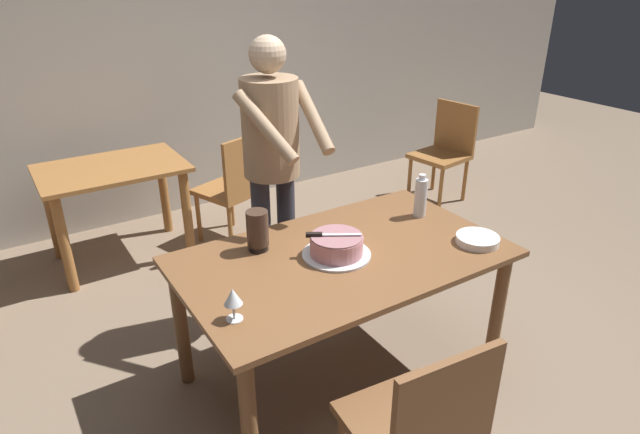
% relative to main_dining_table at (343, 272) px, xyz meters
% --- Properties ---
extents(ground_plane, '(14.00, 14.00, 0.00)m').
position_rel_main_dining_table_xyz_m(ground_plane, '(0.00, 0.00, -0.65)').
color(ground_plane, '#7A6651').
extents(back_wall, '(10.00, 0.12, 2.70)m').
position_rel_main_dining_table_xyz_m(back_wall, '(0.00, 2.66, 0.70)').
color(back_wall, '#BCB7AD').
rests_on(back_wall, ground_plane).
extents(main_dining_table, '(1.61, 0.96, 0.75)m').
position_rel_main_dining_table_xyz_m(main_dining_table, '(0.00, 0.00, 0.00)').
color(main_dining_table, brown).
rests_on(main_dining_table, ground_plane).
extents(cake_on_platter, '(0.34, 0.34, 0.11)m').
position_rel_main_dining_table_xyz_m(cake_on_platter, '(-0.04, 0.01, 0.15)').
color(cake_on_platter, silver).
rests_on(cake_on_platter, main_dining_table).
extents(cake_knife, '(0.24, 0.16, 0.02)m').
position_rel_main_dining_table_xyz_m(cake_knife, '(-0.10, 0.04, 0.22)').
color(cake_knife, silver).
rests_on(cake_knife, cake_on_platter).
extents(plate_stack, '(0.22, 0.22, 0.04)m').
position_rel_main_dining_table_xyz_m(plate_stack, '(0.65, -0.28, 0.12)').
color(plate_stack, white).
rests_on(plate_stack, main_dining_table).
extents(wine_glass_near, '(0.08, 0.08, 0.14)m').
position_rel_main_dining_table_xyz_m(wine_glass_near, '(-0.68, -0.21, 0.21)').
color(wine_glass_near, silver).
rests_on(wine_glass_near, main_dining_table).
extents(water_bottle, '(0.07, 0.07, 0.25)m').
position_rel_main_dining_table_xyz_m(water_bottle, '(0.62, 0.13, 0.22)').
color(water_bottle, silver).
rests_on(water_bottle, main_dining_table).
extents(hurricane_lamp, '(0.11, 0.11, 0.21)m').
position_rel_main_dining_table_xyz_m(hurricane_lamp, '(-0.33, 0.27, 0.21)').
color(hurricane_lamp, black).
rests_on(hurricane_lamp, main_dining_table).
extents(person_cutting_cake, '(0.46, 0.57, 1.72)m').
position_rel_main_dining_table_xyz_m(person_cutting_cake, '(-0.02, 0.69, 0.43)').
color(person_cutting_cake, '#2D2D38').
rests_on(person_cutting_cake, ground_plane).
extents(chair_near_side, '(0.48, 0.48, 0.90)m').
position_rel_main_dining_table_xyz_m(chair_near_side, '(-0.24, -0.85, -0.16)').
color(chair_near_side, brown).
rests_on(chair_near_side, ground_plane).
extents(background_table, '(1.00, 0.70, 0.74)m').
position_rel_main_dining_table_xyz_m(background_table, '(-0.66, 1.96, -0.07)').
color(background_table, '#9E6633').
rests_on(background_table, ground_plane).
extents(background_chair_0, '(0.50, 0.50, 0.90)m').
position_rel_main_dining_table_xyz_m(background_chair_0, '(2.21, 1.51, -0.16)').
color(background_chair_0, '#9E6633').
rests_on(background_chair_0, ground_plane).
extents(background_chair_1, '(0.56, 0.56, 0.90)m').
position_rel_main_dining_table_xyz_m(background_chair_1, '(0.19, 1.73, -0.16)').
color(background_chair_1, '#9E6633').
rests_on(background_chair_1, ground_plane).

